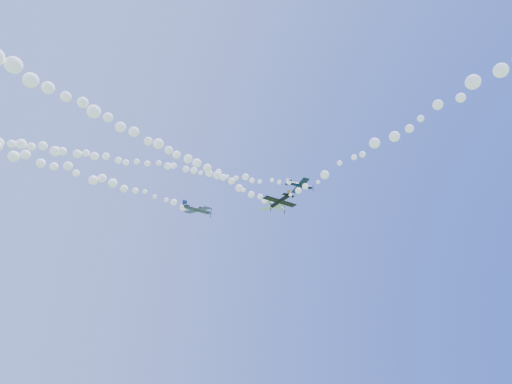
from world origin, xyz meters
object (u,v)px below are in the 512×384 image
plane_black (280,201)px  plane_navy (300,185)px  plane_white (276,206)px  plane_grey (197,209)px

plane_black → plane_navy: bearing=-47.5°
plane_white → plane_black: size_ratio=1.32×
plane_grey → plane_white: bearing=-4.6°
plane_navy → plane_black: bearing=-123.5°
plane_white → plane_black: (-13.37, -20.35, -9.52)m
plane_white → plane_black: plane_white is taller
plane_black → plane_white: bearing=-33.1°
plane_white → plane_navy: 7.62m
plane_navy → plane_grey: plane_navy is taller
plane_white → plane_grey: (-20.80, -2.10, -6.32)m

